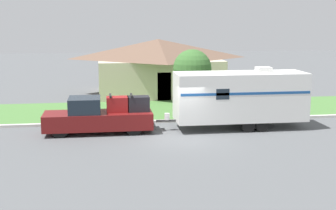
{
  "coord_description": "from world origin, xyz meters",
  "views": [
    {
      "loc": [
        -3.94,
        -22.65,
        6.03
      ],
      "look_at": [
        -0.49,
        1.76,
        1.4
      ],
      "focal_mm": 50.0,
      "sensor_mm": 36.0,
      "label": 1
    }
  ],
  "objects": [
    {
      "name": "travel_trailer",
      "position": [
        3.5,
        1.76,
        1.78
      ],
      "size": [
        8.19,
        2.31,
        3.37
      ],
      "color": "black",
      "rests_on": "ground_plane"
    },
    {
      "name": "curb_strip",
      "position": [
        0.0,
        3.75,
        0.07
      ],
      "size": [
        80.0,
        0.3,
        0.14
      ],
      "color": "beige",
      "rests_on": "ground_plane"
    },
    {
      "name": "tree_in_yard",
      "position": [
        1.53,
        5.42,
        2.93
      ],
      "size": [
        2.36,
        2.36,
        4.13
      ],
      "color": "brown",
      "rests_on": "ground_plane"
    },
    {
      "name": "mailbox",
      "position": [
        1.74,
        4.45,
        0.95
      ],
      "size": [
        0.48,
        0.2,
        1.23
      ],
      "color": "brown",
      "rests_on": "ground_plane"
    },
    {
      "name": "house_across_street",
      "position": [
        0.51,
        14.53,
        2.25
      ],
      "size": [
        10.19,
        8.07,
        4.34
      ],
      "color": "beige",
      "rests_on": "ground_plane"
    },
    {
      "name": "ground_plane",
      "position": [
        0.0,
        0.0,
        0.0
      ],
      "size": [
        120.0,
        120.0,
        0.0
      ],
      "primitive_type": "plane",
      "color": "#515456"
    },
    {
      "name": "pickup_truck",
      "position": [
        -4.16,
        1.76,
        0.89
      ],
      "size": [
        5.8,
        1.91,
        2.03
      ],
      "color": "black",
      "rests_on": "ground_plane"
    },
    {
      "name": "lawn_strip",
      "position": [
        0.0,
        7.4,
        0.01
      ],
      "size": [
        80.0,
        7.0,
        0.03
      ],
      "color": "#477538",
      "rests_on": "ground_plane"
    }
  ]
}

